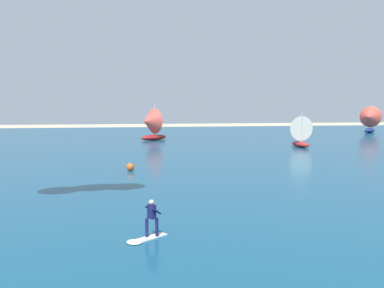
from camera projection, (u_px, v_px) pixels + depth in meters
The scene contains 6 objects.
ocean at pixel (164, 148), 52.27m from camera, with size 160.00×90.00×0.10m, color navy.
kitesurfer at pixel (148, 225), 17.42m from camera, with size 1.90×1.63×1.67m.
sailboat_far_left at pixel (299, 131), 53.56m from camera, with size 3.39×3.96×4.56m.
sailboat_anchored_offshore at pixel (150, 124), 62.16m from camera, with size 4.97×4.61×5.52m.
sailboat_mid_left at pixel (369, 119), 77.93m from camera, with size 4.99×5.06×5.70m.
marker_buoy at pixel (130, 167), 34.74m from camera, with size 0.66×0.66×0.66m, color #E55919.
Camera 1 is at (-3.48, -2.57, 5.91)m, focal length 38.26 mm.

